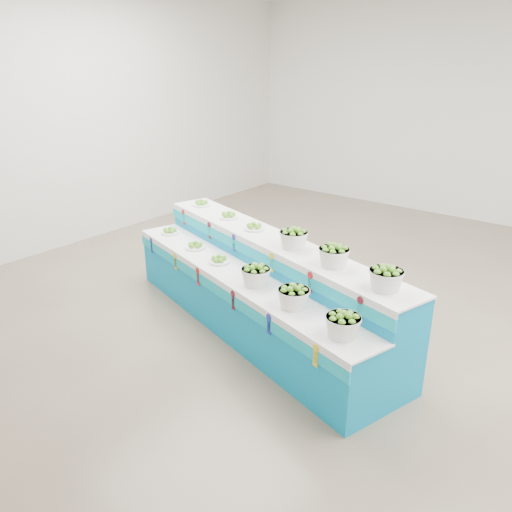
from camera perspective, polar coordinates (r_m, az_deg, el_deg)
name	(u,v)px	position (r m, az deg, el deg)	size (l,w,h in m)	color
ground	(355,323)	(6.17, 10.91, -7.29)	(10.00, 10.00, 0.00)	brown
back_wall	(499,112)	(10.21, 25.40, 14.30)	(10.00, 10.00, 0.00)	silver
display_stand	(256,286)	(5.77, 0.00, -3.33)	(3.95, 1.02, 1.02)	#0787BE
plate_lower_left	(170,231)	(6.87, -9.55, 2.81)	(0.24, 0.24, 0.09)	white
plate_lower_mid	(195,245)	(6.30, -6.79, 1.20)	(0.24, 0.24, 0.09)	white
plate_lower_right	(219,259)	(5.84, -4.14, -0.34)	(0.24, 0.24, 0.09)	white
basket_lower_left	(256,275)	(5.25, -0.02, -2.10)	(0.30, 0.30, 0.22)	silver
basket_lower_mid	(294,296)	(4.81, 4.21, -4.48)	(0.30, 0.30, 0.22)	silver
basket_lower_right	(343,324)	(4.39, 9.65, -7.48)	(0.30, 0.30, 0.22)	silver
plate_upper_left	(201,203)	(7.00, -6.10, 5.90)	(0.24, 0.24, 0.09)	white
plate_upper_mid	(228,215)	(6.43, -3.09, 4.59)	(0.24, 0.24, 0.09)	white
plate_upper_right	(254,226)	(5.99, -0.22, 3.33)	(0.24, 0.24, 0.09)	white
basket_upper_left	(294,238)	(5.42, 4.20, 2.01)	(0.30, 0.30, 0.22)	silver
basket_upper_mid	(334,255)	(4.99, 8.64, 0.07)	(0.30, 0.30, 0.22)	silver
basket_upper_right	(386,278)	(4.59, 14.25, -2.36)	(0.30, 0.30, 0.22)	silver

